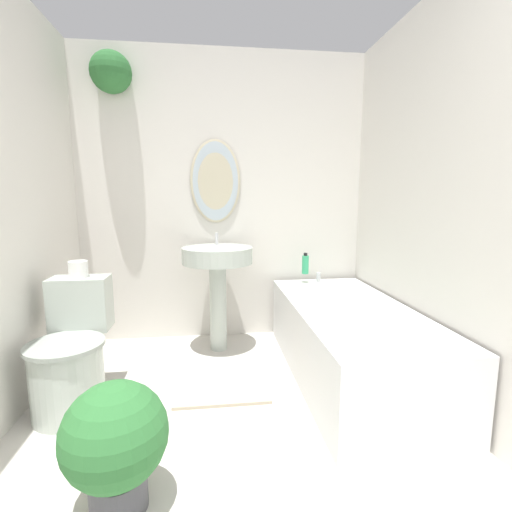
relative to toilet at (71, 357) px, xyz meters
name	(u,v)px	position (x,y,z in m)	size (l,w,h in m)	color
wall_back	(216,189)	(0.86, 1.08, 0.97)	(2.50, 0.31, 2.40)	silver
wall_right	(475,199)	(2.14, -0.37, 0.90)	(0.06, 2.96, 2.40)	silver
toilet	(71,357)	(0.00, 0.00, 0.00)	(0.41, 0.59, 0.73)	#B2BCB2
pedestal_sink	(218,268)	(0.85, 0.74, 0.36)	(0.55, 0.55, 0.93)	#B2BCB2
bathtub	(349,340)	(1.72, 0.16, -0.04)	(0.75, 1.69, 0.57)	silver
shampoo_bottle	(305,264)	(1.59, 0.88, 0.35)	(0.06, 0.06, 0.18)	#38B275
potted_plant	(115,440)	(0.43, -0.77, -0.01)	(0.40, 0.40, 0.52)	#47474C
bath_mat	(222,389)	(0.85, 0.08, -0.29)	(0.58, 0.39, 0.02)	#B7A88E
toilet_paper_roll	(78,269)	(0.00, 0.21, 0.47)	(0.11, 0.11, 0.10)	white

